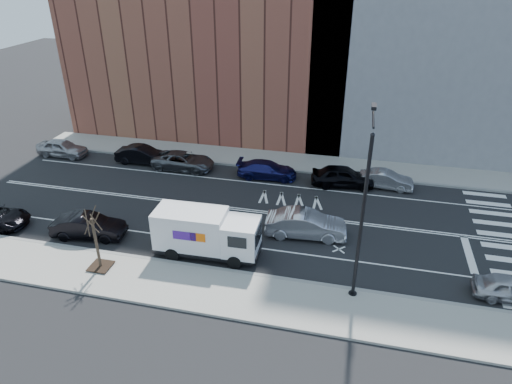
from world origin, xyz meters
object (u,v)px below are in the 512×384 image
at_px(fedex_van, 206,233).
at_px(far_parked_a, 62,148).
at_px(driving_sedan, 306,224).
at_px(far_parked_b, 143,155).

bearing_deg(fedex_van, far_parked_a, 145.48).
relative_size(fedex_van, driving_sedan, 1.24).
xyz_separation_m(far_parked_a, driving_sedan, (22.55, -7.79, 0.08)).
bearing_deg(driving_sedan, fedex_van, 116.88).
bearing_deg(far_parked_a, driving_sedan, -108.40).
height_order(far_parked_a, far_parked_b, far_parked_a).
height_order(far_parked_b, driving_sedan, driving_sedan).
xyz_separation_m(fedex_van, far_parked_a, (-17.13, 11.14, -0.74)).
relative_size(far_parked_a, far_parked_b, 0.98).
xyz_separation_m(far_parked_b, driving_sedan, (15.00, -8.01, 0.09)).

